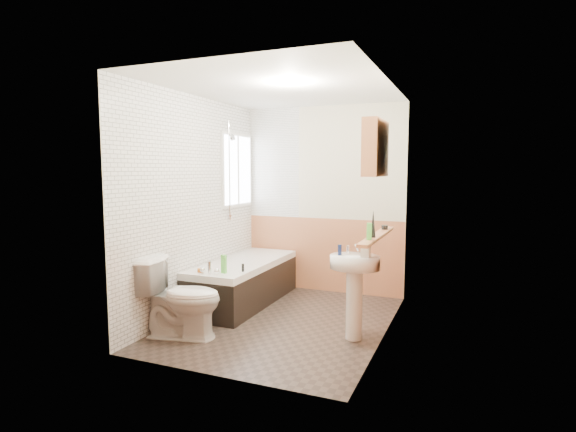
# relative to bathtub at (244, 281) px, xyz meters

# --- Properties ---
(floor) EXTENTS (2.80, 2.80, 0.00)m
(floor) POSITION_rel_bathtub_xyz_m (0.73, -0.47, -0.28)
(floor) COLOR #2F2621
(floor) RESTS_ON ground
(ceiling) EXTENTS (2.80, 2.80, 0.00)m
(ceiling) POSITION_rel_bathtub_xyz_m (0.73, -0.47, 2.22)
(ceiling) COLOR white
(ceiling) RESTS_ON ground
(wall_back) EXTENTS (2.20, 0.02, 2.50)m
(wall_back) POSITION_rel_bathtub_xyz_m (0.73, 0.94, 0.97)
(wall_back) COLOR beige
(wall_back) RESTS_ON ground
(wall_front) EXTENTS (2.20, 0.02, 2.50)m
(wall_front) POSITION_rel_bathtub_xyz_m (0.73, -1.88, 0.97)
(wall_front) COLOR beige
(wall_front) RESTS_ON ground
(wall_left) EXTENTS (0.02, 2.80, 2.50)m
(wall_left) POSITION_rel_bathtub_xyz_m (-0.38, -0.47, 0.97)
(wall_left) COLOR beige
(wall_left) RESTS_ON ground
(wall_right) EXTENTS (0.02, 2.80, 2.50)m
(wall_right) POSITION_rel_bathtub_xyz_m (1.84, -0.47, 0.97)
(wall_right) COLOR beige
(wall_right) RESTS_ON ground
(wainscot_right) EXTENTS (0.01, 2.80, 1.00)m
(wainscot_right) POSITION_rel_bathtub_xyz_m (1.82, -0.47, 0.22)
(wainscot_right) COLOR #CA7D52
(wainscot_right) RESTS_ON wall_right
(wainscot_front) EXTENTS (2.20, 0.01, 1.00)m
(wainscot_front) POSITION_rel_bathtub_xyz_m (0.73, -1.86, 0.22)
(wainscot_front) COLOR #CA7D52
(wainscot_front) RESTS_ON wall_front
(wainscot_back) EXTENTS (2.20, 0.01, 1.00)m
(wainscot_back) POSITION_rel_bathtub_xyz_m (0.73, 0.91, 0.22)
(wainscot_back) COLOR #CA7D52
(wainscot_back) RESTS_ON wall_back
(tile_cladding_left) EXTENTS (0.01, 2.80, 2.50)m
(tile_cladding_left) POSITION_rel_bathtub_xyz_m (-0.36, -0.47, 0.97)
(tile_cladding_left) COLOR white
(tile_cladding_left) RESTS_ON wall_left
(tile_return_back) EXTENTS (0.75, 0.01, 1.50)m
(tile_return_back) POSITION_rel_bathtub_xyz_m (0.00, 0.91, 1.47)
(tile_return_back) COLOR white
(tile_return_back) RESTS_ON wall_back
(window) EXTENTS (0.03, 0.79, 0.99)m
(window) POSITION_rel_bathtub_xyz_m (-0.33, 0.48, 1.37)
(window) COLOR white
(window) RESTS_ON wall_left
(bathtub) EXTENTS (0.70, 1.76, 0.67)m
(bathtub) POSITION_rel_bathtub_xyz_m (0.00, 0.00, 0.00)
(bathtub) COLOR black
(bathtub) RESTS_ON floor
(shower_riser) EXTENTS (0.11, 0.08, 1.27)m
(shower_riser) POSITION_rel_bathtub_xyz_m (-0.31, 0.23, 1.47)
(shower_riser) COLOR silver
(shower_riser) RESTS_ON wall_left
(toilet) EXTENTS (0.88, 0.61, 0.79)m
(toilet) POSITION_rel_bathtub_xyz_m (-0.03, -1.26, 0.12)
(toilet) COLOR white
(toilet) RESTS_ON floor
(sink) EXTENTS (0.49, 0.39, 0.94)m
(sink) POSITION_rel_bathtub_xyz_m (1.57, -0.67, 0.32)
(sink) COLOR white
(sink) RESTS_ON floor
(pine_shelf) EXTENTS (0.10, 1.30, 0.03)m
(pine_shelf) POSITION_rel_bathtub_xyz_m (1.77, -0.60, 0.75)
(pine_shelf) COLOR #CA7D52
(pine_shelf) RESTS_ON wall_right
(medicine_cabinet) EXTENTS (0.15, 0.58, 0.52)m
(medicine_cabinet) POSITION_rel_bathtub_xyz_m (1.74, -0.64, 1.58)
(medicine_cabinet) COLOR #CA7D52
(medicine_cabinet) RESTS_ON wall_right
(foam_can) EXTENTS (0.05, 0.05, 0.15)m
(foam_can) POSITION_rel_bathtub_xyz_m (1.77, -0.97, 0.84)
(foam_can) COLOR #59C647
(foam_can) RESTS_ON pine_shelf
(green_bottle) EXTENTS (0.05, 0.05, 0.25)m
(green_bottle) POSITION_rel_bathtub_xyz_m (1.77, -0.81, 0.89)
(green_bottle) COLOR black
(green_bottle) RESTS_ON pine_shelf
(black_jar) EXTENTS (0.08, 0.08, 0.04)m
(black_jar) POSITION_rel_bathtub_xyz_m (1.77, -0.21, 0.79)
(black_jar) COLOR black
(black_jar) RESTS_ON pine_shelf
(soap_bottle) EXTENTS (0.09, 0.18, 0.08)m
(soap_bottle) POSITION_rel_bathtub_xyz_m (1.69, -0.71, 0.60)
(soap_bottle) COLOR silver
(soap_bottle) RESTS_ON sink
(clear_bottle) EXTENTS (0.04, 0.04, 0.10)m
(clear_bottle) POSITION_rel_bathtub_xyz_m (1.43, -0.71, 0.61)
(clear_bottle) COLOR navy
(clear_bottle) RESTS_ON sink
(blue_gel) EXTENTS (0.06, 0.04, 0.20)m
(blue_gel) POSITION_rel_bathtub_xyz_m (0.12, -0.69, 0.36)
(blue_gel) COLOR #59C647
(blue_gel) RESTS_ON bathtub
(cream_jar) EXTENTS (0.09, 0.09, 0.04)m
(cream_jar) POSITION_rel_bathtub_xyz_m (-0.14, -0.74, 0.28)
(cream_jar) COLOR orange
(cream_jar) RESTS_ON bathtub
(orange_bottle) EXTENTS (0.04, 0.04, 0.09)m
(orange_bottle) POSITION_rel_bathtub_xyz_m (0.28, -0.54, 0.30)
(orange_bottle) COLOR black
(orange_bottle) RESTS_ON bathtub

